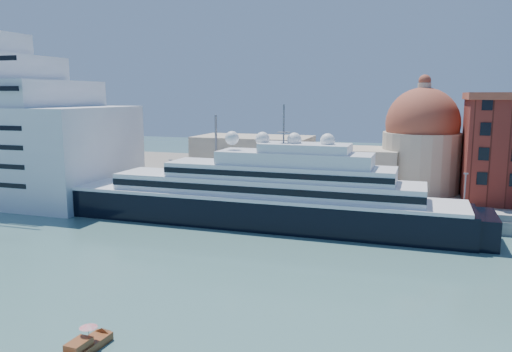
% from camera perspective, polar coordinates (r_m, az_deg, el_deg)
% --- Properties ---
extents(ground, '(400.00, 400.00, 0.00)m').
position_cam_1_polar(ground, '(73.73, -0.11, -10.32)').
color(ground, '#3C6868').
rests_on(ground, ground).
extents(quay, '(180.00, 10.00, 2.50)m').
position_cam_1_polar(quay, '(104.92, 5.84, -3.72)').
color(quay, gray).
rests_on(quay, ground).
extents(land, '(260.00, 72.00, 2.00)m').
position_cam_1_polar(land, '(144.53, 9.43, -0.33)').
color(land, slate).
rests_on(land, ground).
extents(quay_fence, '(180.00, 0.10, 1.20)m').
position_cam_1_polar(quay_fence, '(100.24, 5.29, -3.24)').
color(quay_fence, slate).
rests_on(quay_fence, quay).
extents(superyacht, '(89.97, 12.47, 26.89)m').
position_cam_1_polar(superyacht, '(96.85, -1.80, -2.71)').
color(superyacht, black).
rests_on(superyacht, ground).
extents(service_barge, '(11.12, 6.44, 2.37)m').
position_cam_1_polar(service_barge, '(106.35, -12.76, -4.04)').
color(service_barge, white).
rests_on(service_barge, ground).
extents(water_taxi, '(2.22, 6.02, 2.82)m').
position_cam_1_polar(water_taxi, '(53.62, -18.97, -17.88)').
color(water_taxi, brown).
rests_on(water_taxi, ground).
extents(church, '(66.00, 18.00, 25.50)m').
position_cam_1_polar(church, '(125.32, 11.17, 2.75)').
color(church, beige).
rests_on(church, land).
extents(lamp_posts, '(120.80, 2.40, 18.00)m').
position_cam_1_polar(lamp_posts, '(105.17, -1.04, 1.12)').
color(lamp_posts, slate).
rests_on(lamp_posts, quay).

